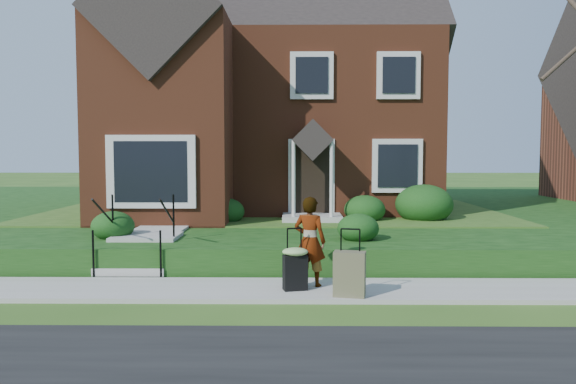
{
  "coord_description": "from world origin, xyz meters",
  "views": [
    {
      "loc": [
        0.72,
        -9.78,
        2.46
      ],
      "look_at": [
        0.59,
        2.0,
        1.64
      ],
      "focal_mm": 35.0,
      "sensor_mm": 36.0,
      "label": 1
    }
  ],
  "objects_px": {
    "suitcase_black": "(295,266)",
    "suitcase_olive": "(349,274)",
    "front_steps": "(141,248)",
    "woman": "(310,241)"
  },
  "relations": [
    {
      "from": "front_steps",
      "to": "woman",
      "type": "height_order",
      "value": "woman"
    },
    {
      "from": "woman",
      "to": "suitcase_black",
      "type": "bearing_deg",
      "value": 71.46
    },
    {
      "from": "woman",
      "to": "suitcase_black",
      "type": "distance_m",
      "value": 0.57
    },
    {
      "from": "woman",
      "to": "suitcase_black",
      "type": "height_order",
      "value": "woman"
    },
    {
      "from": "suitcase_olive",
      "to": "suitcase_black",
      "type": "bearing_deg",
      "value": 167.4
    },
    {
      "from": "woman",
      "to": "front_steps",
      "type": "bearing_deg",
      "value": -5.26
    },
    {
      "from": "suitcase_black",
      "to": "suitcase_olive",
      "type": "relative_size",
      "value": 0.96
    },
    {
      "from": "suitcase_black",
      "to": "suitcase_olive",
      "type": "height_order",
      "value": "suitcase_olive"
    },
    {
      "from": "front_steps",
      "to": "woman",
      "type": "bearing_deg",
      "value": -25.66
    },
    {
      "from": "woman",
      "to": "suitcase_black",
      "type": "xyz_separation_m",
      "value": [
        -0.26,
        -0.32,
        -0.38
      ]
    }
  ]
}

